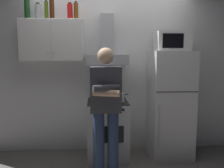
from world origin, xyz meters
TOP-DOWN VIEW (x-y plane):
  - ground_plane at (0.00, 0.00)m, footprint 7.00×7.00m
  - back_wall_tiled at (0.00, 0.60)m, footprint 4.80×0.10m
  - upper_cabinet at (-0.85, 0.37)m, footprint 0.90×0.37m
  - stove_oven at (-0.05, 0.25)m, footprint 0.60×0.62m
  - range_hood at (-0.05, 0.38)m, footprint 0.60×0.44m
  - refrigerator at (0.90, 0.25)m, footprint 0.60×0.62m
  - microwave at (0.90, 0.27)m, footprint 0.48×0.37m
  - person_standing at (-0.10, -0.36)m, footprint 0.38×0.33m
  - cooking_pot at (0.08, 0.13)m, footprint 0.32×0.22m
  - bottle_rum_dark at (-0.84, 0.34)m, footprint 0.07×0.07m
  - bottle_canister_steel at (-1.04, 0.35)m, footprint 0.09×0.09m
  - bottle_beer_brown at (-0.50, 0.35)m, footprint 0.07×0.07m
  - bottle_olive_oil at (-0.92, 0.34)m, footprint 0.06×0.06m
  - bottle_wine_green at (-1.20, 0.38)m, footprint 0.08×0.08m
  - bottle_soda_red at (-0.59, 0.37)m, footprint 0.08×0.08m

SIDE VIEW (x-z plane):
  - ground_plane at x=0.00m, z-range 0.00..0.00m
  - stove_oven at x=-0.05m, z-range 0.00..0.87m
  - refrigerator at x=0.90m, z-range 0.00..1.60m
  - person_standing at x=-0.10m, z-range 0.08..1.72m
  - cooking_pot at x=0.08m, z-range 0.87..1.00m
  - back_wall_tiled at x=0.00m, z-range 0.00..2.70m
  - range_hood at x=-0.05m, z-range 1.22..1.97m
  - microwave at x=0.90m, z-range 1.60..1.88m
  - upper_cabinet at x=-0.85m, z-range 1.45..2.05m
  - bottle_canister_steel at x=-1.04m, z-range 2.04..2.27m
  - bottle_soda_red at x=-0.59m, z-range 2.04..2.29m
  - bottle_beer_brown at x=-0.50m, z-range 2.04..2.30m
  - bottle_olive_oil at x=-0.92m, z-range 2.04..2.31m
  - bottle_rum_dark at x=-0.84m, z-range 2.04..2.33m
  - bottle_wine_green at x=-1.20m, z-range 2.04..2.35m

